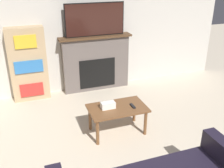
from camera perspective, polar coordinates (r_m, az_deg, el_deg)
wall_back at (r=5.49m, az=-6.81°, el=12.26°), size 6.47×0.06×2.70m
fireplace at (r=5.62m, az=-3.54°, el=4.64°), size 1.51×0.28×1.18m
tv at (r=5.37m, az=-3.73°, el=13.83°), size 1.22×0.03×0.66m
coffee_table at (r=4.15m, az=1.17°, el=-5.88°), size 0.91×0.55×0.45m
tissue_box at (r=4.07m, az=-0.88°, el=-4.63°), size 0.22×0.12×0.10m
remote_control at (r=4.14m, az=4.52°, el=-4.78°), size 0.04×0.15×0.02m
bookshelf at (r=5.36m, az=-17.74°, el=4.07°), size 0.70×0.29×1.46m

